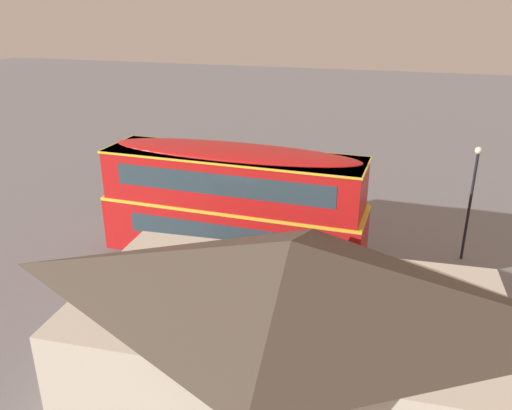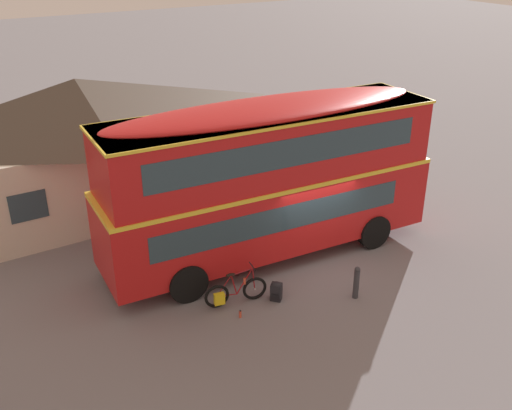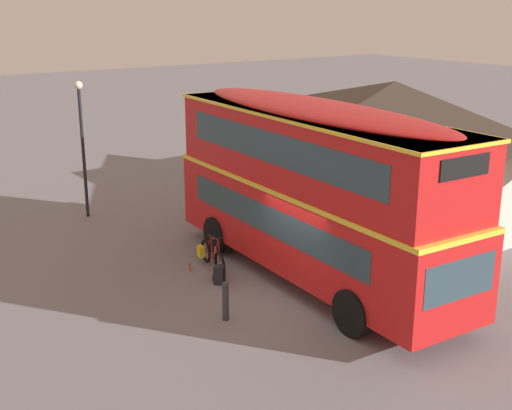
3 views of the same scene
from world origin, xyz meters
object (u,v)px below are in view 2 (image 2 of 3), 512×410
Objects in this scene: double_decker_bus at (269,175)px; backpack_on_ground at (276,291)px; touring_bicycle at (234,292)px; kerb_bollard at (356,282)px; water_bottle_red_squeeze at (240,314)px.

double_decker_bus is 3.43m from backpack_on_ground.
touring_bicycle is 3.20× the size of backpack_on_ground.
touring_bicycle is 1.79× the size of kerb_bollard.
double_decker_bus is at bearing 63.61° from backpack_on_ground.
kerb_bollard is (0.82, -3.23, -2.14)m from double_decker_bus.
double_decker_bus reaches higher than backpack_on_ground.
double_decker_bus is 47.31× the size of water_bottle_red_squeeze.
kerb_bollard reaches higher than water_bottle_red_squeeze.
double_decker_bus is at bearing 40.00° from touring_bicycle.
touring_bicycle is at bearing -140.00° from double_decker_bus.
water_bottle_red_squeeze is at bearing -133.70° from double_decker_bus.
water_bottle_red_squeeze is at bearing 166.03° from kerb_bollard.
double_decker_bus is 10.50× the size of kerb_bollard.
double_decker_bus is 18.79× the size of backpack_on_ground.
water_bottle_red_squeeze is 0.22× the size of kerb_bollard.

